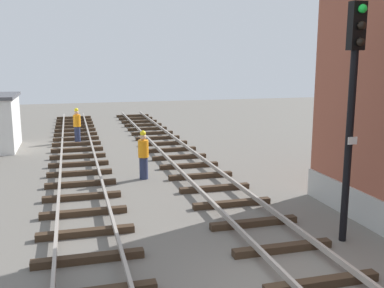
% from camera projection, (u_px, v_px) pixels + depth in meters
% --- Properties ---
extents(track_near_building, '(2.50, 56.82, 0.32)m').
position_uv_depth(track_near_building, '(322.00, 281.00, 8.93)').
color(track_near_building, '#38281C').
rests_on(track_near_building, ground).
extents(signal_mast, '(0.36, 0.40, 5.81)m').
position_uv_depth(signal_mast, '(352.00, 97.00, 10.56)').
color(signal_mast, black).
rests_on(signal_mast, ground).
extents(track_worker_foreground, '(0.40, 0.40, 1.87)m').
position_uv_depth(track_worker_foreground, '(143.00, 155.00, 16.83)').
color(track_worker_foreground, '#262D4C').
rests_on(track_worker_foreground, ground).
extents(track_worker_distant, '(0.40, 0.40, 1.87)m').
position_uv_depth(track_worker_distant, '(77.00, 125.00, 24.40)').
color(track_worker_distant, '#262D4C').
rests_on(track_worker_distant, ground).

